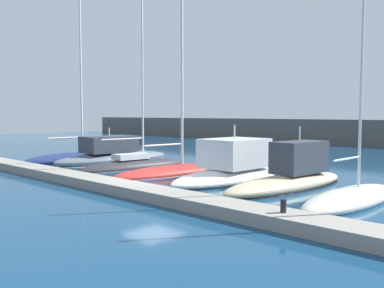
{
  "coord_description": "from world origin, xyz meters",
  "views": [
    {
      "loc": [
        16.1,
        -13.96,
        3.68
      ],
      "look_at": [
        -1.6,
        4.55,
        1.83
      ],
      "focal_mm": 39.35,
      "sensor_mm": 36.0,
      "label": 1
    }
  ],
  "objects_px": {
    "sailboat_red_fourth": "(172,169)",
    "sailboat_ivory_seventh": "(352,197)",
    "motorboat_sand_sixth": "(291,176)",
    "sailboat_navy_nearest": "(72,157)",
    "motorboat_slate_second": "(114,155)",
    "dock_bollard": "(283,206)",
    "motorboat_white_fifth": "(238,169)",
    "sailboat_charcoal_third": "(134,165)"
  },
  "relations": [
    {
      "from": "sailboat_red_fourth",
      "to": "motorboat_white_fifth",
      "type": "xyz_separation_m",
      "value": [
        4.04,
        1.27,
        0.26
      ]
    },
    {
      "from": "motorboat_slate_second",
      "to": "motorboat_sand_sixth",
      "type": "relative_size",
      "value": 1.09
    },
    {
      "from": "motorboat_slate_second",
      "to": "sailboat_ivory_seventh",
      "type": "bearing_deg",
      "value": -91.99
    },
    {
      "from": "motorboat_slate_second",
      "to": "dock_bollard",
      "type": "height_order",
      "value": "motorboat_slate_second"
    },
    {
      "from": "motorboat_slate_second",
      "to": "sailboat_charcoal_third",
      "type": "bearing_deg",
      "value": -102.18
    },
    {
      "from": "sailboat_red_fourth",
      "to": "sailboat_ivory_seventh",
      "type": "height_order",
      "value": "sailboat_red_fourth"
    },
    {
      "from": "sailboat_navy_nearest",
      "to": "motorboat_slate_second",
      "type": "relative_size",
      "value": 1.72
    },
    {
      "from": "motorboat_white_fifth",
      "to": "dock_bollard",
      "type": "bearing_deg",
      "value": -132.44
    },
    {
      "from": "motorboat_slate_second",
      "to": "motorboat_sand_sixth",
      "type": "height_order",
      "value": "motorboat_sand_sixth"
    },
    {
      "from": "motorboat_sand_sixth",
      "to": "sailboat_ivory_seventh",
      "type": "relative_size",
      "value": 0.8
    },
    {
      "from": "sailboat_ivory_seventh",
      "to": "sailboat_red_fourth",
      "type": "bearing_deg",
      "value": 88.7
    },
    {
      "from": "sailboat_ivory_seventh",
      "to": "dock_bollard",
      "type": "bearing_deg",
      "value": -179.69
    },
    {
      "from": "sailboat_navy_nearest",
      "to": "sailboat_red_fourth",
      "type": "bearing_deg",
      "value": -85.66
    },
    {
      "from": "motorboat_slate_second",
      "to": "dock_bollard",
      "type": "xyz_separation_m",
      "value": [
        18.79,
        -6.81,
        0.09
      ]
    },
    {
      "from": "sailboat_navy_nearest",
      "to": "motorboat_white_fifth",
      "type": "relative_size",
      "value": 1.69
    },
    {
      "from": "sailboat_navy_nearest",
      "to": "motorboat_white_fifth",
      "type": "height_order",
      "value": "sailboat_navy_nearest"
    },
    {
      "from": "motorboat_slate_second",
      "to": "motorboat_white_fifth",
      "type": "relative_size",
      "value": 0.98
    },
    {
      "from": "motorboat_white_fifth",
      "to": "motorboat_sand_sixth",
      "type": "bearing_deg",
      "value": -95.74
    },
    {
      "from": "sailboat_charcoal_third",
      "to": "sailboat_red_fourth",
      "type": "bearing_deg",
      "value": -86.87
    },
    {
      "from": "sailboat_navy_nearest",
      "to": "sailboat_ivory_seventh",
      "type": "xyz_separation_m",
      "value": [
        22.26,
        -0.12,
        -0.08
      ]
    },
    {
      "from": "sailboat_red_fourth",
      "to": "motorboat_sand_sixth",
      "type": "height_order",
      "value": "sailboat_red_fourth"
    },
    {
      "from": "sailboat_red_fourth",
      "to": "sailboat_ivory_seventh",
      "type": "bearing_deg",
      "value": -86.15
    },
    {
      "from": "sailboat_charcoal_third",
      "to": "dock_bollard",
      "type": "height_order",
      "value": "sailboat_charcoal_third"
    },
    {
      "from": "sailboat_red_fourth",
      "to": "motorboat_sand_sixth",
      "type": "bearing_deg",
      "value": -77.71
    },
    {
      "from": "sailboat_navy_nearest",
      "to": "motorboat_sand_sixth",
      "type": "xyz_separation_m",
      "value": [
        18.63,
        1.18,
        0.29
      ]
    },
    {
      "from": "motorboat_sand_sixth",
      "to": "sailboat_ivory_seventh",
      "type": "xyz_separation_m",
      "value": [
        3.63,
        -1.3,
        -0.37
      ]
    },
    {
      "from": "sailboat_charcoal_third",
      "to": "sailboat_red_fourth",
      "type": "xyz_separation_m",
      "value": [
        3.9,
        -0.14,
        0.07
      ]
    },
    {
      "from": "motorboat_slate_second",
      "to": "sailboat_red_fourth",
      "type": "height_order",
      "value": "sailboat_red_fourth"
    },
    {
      "from": "sailboat_red_fourth",
      "to": "sailboat_navy_nearest",
      "type": "bearing_deg",
      "value": 98.33
    },
    {
      "from": "sailboat_red_fourth",
      "to": "sailboat_ivory_seventh",
      "type": "distance_m",
      "value": 11.34
    },
    {
      "from": "sailboat_red_fourth",
      "to": "motorboat_white_fifth",
      "type": "relative_size",
      "value": 1.78
    },
    {
      "from": "dock_bollard",
      "to": "motorboat_slate_second",
      "type": "bearing_deg",
      "value": 160.09
    },
    {
      "from": "motorboat_slate_second",
      "to": "sailboat_charcoal_third",
      "type": "height_order",
      "value": "sailboat_charcoal_third"
    },
    {
      "from": "motorboat_slate_second",
      "to": "motorboat_sand_sixth",
      "type": "distance_m",
      "value": 15.24
    },
    {
      "from": "sailboat_navy_nearest",
      "to": "motorboat_white_fifth",
      "type": "bearing_deg",
      "value": -81.37
    },
    {
      "from": "motorboat_sand_sixth",
      "to": "motorboat_white_fifth",
      "type": "bearing_deg",
      "value": 88.18
    },
    {
      "from": "sailboat_navy_nearest",
      "to": "motorboat_sand_sixth",
      "type": "height_order",
      "value": "sailboat_navy_nearest"
    },
    {
      "from": "sailboat_charcoal_third",
      "to": "sailboat_red_fourth",
      "type": "distance_m",
      "value": 3.9
    },
    {
      "from": "motorboat_white_fifth",
      "to": "sailboat_ivory_seventh",
      "type": "distance_m",
      "value": 7.51
    },
    {
      "from": "sailboat_red_fourth",
      "to": "motorboat_white_fifth",
      "type": "height_order",
      "value": "sailboat_red_fourth"
    },
    {
      "from": "dock_bollard",
      "to": "sailboat_charcoal_third",
      "type": "bearing_deg",
      "value": 158.97
    },
    {
      "from": "motorboat_white_fifth",
      "to": "motorboat_sand_sixth",
      "type": "distance_m",
      "value": 3.69
    }
  ]
}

